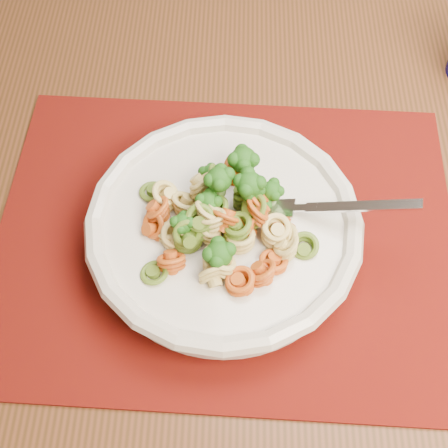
{
  "coord_description": "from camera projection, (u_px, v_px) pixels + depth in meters",
  "views": [
    {
      "loc": [
        -0.53,
        -0.07,
        1.31
      ],
      "look_at": [
        -0.53,
        0.26,
        0.79
      ],
      "focal_mm": 50.0,
      "sensor_mm": 36.0,
      "label": 1
    }
  ],
  "objects": [
    {
      "name": "placemat",
      "position": [
        226.0,
        237.0,
        0.66
      ],
      "size": [
        0.5,
        0.4,
        0.0
      ],
      "primitive_type": "cube",
      "rotation": [
        0.0,
        0.0,
        -0.05
      ],
      "color": "#5D1304",
      "rests_on": "dining_table"
    },
    {
      "name": "pasta_bowl",
      "position": [
        224.0,
        229.0,
        0.62
      ],
      "size": [
        0.28,
        0.28,
        0.05
      ],
      "color": "beige",
      "rests_on": "placemat"
    },
    {
      "name": "pasta_broccoli_heap",
      "position": [
        224.0,
        221.0,
        0.61
      ],
      "size": [
        0.23,
        0.23,
        0.06
      ],
      "primitive_type": null,
      "color": "tan",
      "rests_on": "pasta_bowl"
    },
    {
      "name": "fork",
      "position": [
        282.0,
        209.0,
        0.62
      ],
      "size": [
        0.18,
        0.06,
        0.08
      ],
      "primitive_type": null,
      "rotation": [
        0.0,
        -0.35,
        -0.2
      ],
      "color": "silver",
      "rests_on": "pasta_bowl"
    },
    {
      "name": "dining_table",
      "position": [
        195.0,
        214.0,
        0.8
      ],
      "size": [
        1.41,
        0.92,
        0.75
      ],
      "rotation": [
        0.0,
        0.0,
        -0.02
      ],
      "color": "#562C18",
      "rests_on": "ground"
    }
  ]
}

